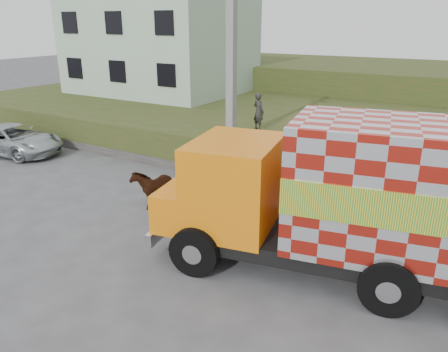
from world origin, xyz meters
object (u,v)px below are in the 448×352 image
Objects in this scene: suv at (12,140)px; pedestrian at (259,112)px; cow at (154,186)px; cargo_truck at (354,199)px; utility_pole at (231,71)px.

pedestrian is at bearing -74.64° from suv.
cow is 0.98× the size of pedestrian.
suv is at bearing 45.09° from pedestrian.
cargo_truck is at bearing 153.10° from pedestrian.
cargo_truck reaches higher than suv.
cow is (-0.77, -3.72, -3.44)m from utility_pole.
utility_pole is 5.19× the size of pedestrian.
suv is (-10.13, -2.52, -3.40)m from utility_pole.
suv reaches higher than cow.
cargo_truck is at bearing -37.79° from utility_pole.
pedestrian is (10.32, 4.46, 1.60)m from suv.
utility_pole reaches higher than pedestrian.
cargo_truck is at bearing 3.05° from cow.
cow is at bearing -101.74° from utility_pole.
cow is 5.97m from pedestrian.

